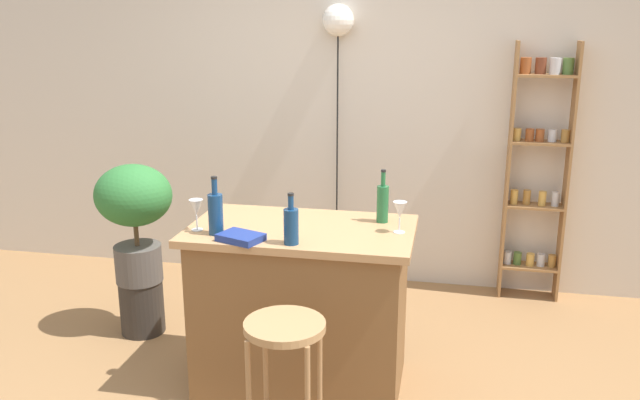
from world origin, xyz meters
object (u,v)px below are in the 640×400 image
(wine_glass_left, at_px, (196,208))
(wine_glass_center, at_px, (400,211))
(cookbook, at_px, (241,237))
(pendant_globe_light, at_px, (338,24))
(potted_plant, at_px, (134,209))
(bottle_olive_oil, at_px, (291,225))
(bottle_spirits_clear, at_px, (216,213))
(bar_stool, at_px, (285,360))
(spice_shelf, at_px, (538,168))
(bottle_vinegar, at_px, (383,202))
(plant_stool, at_px, (142,306))

(wine_glass_left, height_order, wine_glass_center, same)
(cookbook, bearing_deg, wine_glass_left, 177.41)
(wine_glass_left, height_order, cookbook, wine_glass_left)
(pendant_globe_light, bearing_deg, cookbook, -95.19)
(potted_plant, xyz_separation_m, bottle_olive_oil, (1.17, -0.67, 0.18))
(wine_glass_center, distance_m, pendant_globe_light, 1.87)
(wine_glass_center, bearing_deg, bottle_spirits_clear, -167.05)
(bar_stool, xyz_separation_m, bottle_olive_oil, (-0.08, 0.44, 0.48))
(spice_shelf, bearing_deg, pendant_globe_light, 178.21)
(wine_glass_center, xyz_separation_m, pendant_globe_light, (-0.59, 1.53, 0.91))
(spice_shelf, height_order, potted_plant, spice_shelf)
(bar_stool, relative_size, wine_glass_center, 4.37)
(potted_plant, bearing_deg, wine_glass_center, -13.02)
(spice_shelf, relative_size, bottle_olive_oil, 7.18)
(bottle_vinegar, xyz_separation_m, bottle_olive_oil, (-0.40, -0.44, -0.01))
(bar_stool, xyz_separation_m, wine_glass_left, (-0.61, 0.55, 0.50))
(wine_glass_center, bearing_deg, pendant_globe_light, 111.23)
(spice_shelf, xyz_separation_m, cookbook, (-1.60, -1.77, -0.03))
(potted_plant, height_order, cookbook, potted_plant)
(bottle_olive_oil, height_order, wine_glass_left, bottle_olive_oil)
(cookbook, bearing_deg, plant_stool, 164.13)
(bottle_vinegar, bearing_deg, cookbook, -145.48)
(potted_plant, bearing_deg, bottle_olive_oil, -29.64)
(bottle_vinegar, height_order, bottle_olive_oil, bottle_vinegar)
(wine_glass_left, bearing_deg, bottle_spirits_clear, -19.19)
(cookbook, bearing_deg, bottle_olive_oil, 21.33)
(potted_plant, relative_size, bottle_vinegar, 2.63)
(plant_stool, bearing_deg, wine_glass_left, -40.89)
(bottle_vinegar, relative_size, wine_glass_center, 1.76)
(plant_stool, xyz_separation_m, bottle_spirits_clear, (0.76, -0.60, 0.85))
(bottle_olive_oil, relative_size, pendant_globe_light, 0.12)
(bottle_vinegar, height_order, wine_glass_left, bottle_vinegar)
(plant_stool, bearing_deg, wine_glass_center, -13.02)
(plant_stool, relative_size, wine_glass_left, 2.17)
(bar_stool, height_order, bottle_vinegar, bottle_vinegar)
(bar_stool, xyz_separation_m, bottle_spirits_clear, (-0.49, 0.51, 0.49))
(plant_stool, height_order, cookbook, cookbook)
(bar_stool, distance_m, bottle_olive_oil, 0.65)
(bottle_spirits_clear, relative_size, wine_glass_center, 1.84)
(bottle_spirits_clear, height_order, pendant_globe_light, pendant_globe_light)
(bottle_olive_oil, distance_m, pendant_globe_light, 2.03)
(bottle_spirits_clear, height_order, bottle_olive_oil, bottle_spirits_clear)
(bar_stool, relative_size, potted_plant, 0.94)
(bar_stool, relative_size, bottle_spirits_clear, 2.37)
(potted_plant, relative_size, cookbook, 3.62)
(bottle_vinegar, height_order, cookbook, bottle_vinegar)
(bottle_olive_oil, distance_m, wine_glass_left, 0.54)
(plant_stool, relative_size, potted_plant, 0.47)
(potted_plant, xyz_separation_m, bottle_spirits_clear, (0.76, -0.60, 0.20))
(potted_plant, relative_size, wine_glass_left, 4.64)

